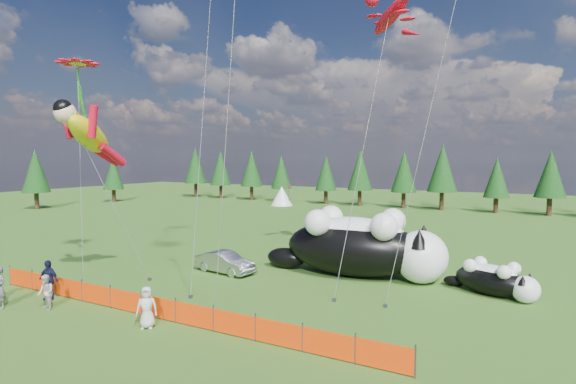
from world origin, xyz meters
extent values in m
plane|color=#143A0A|center=(0.00, 0.00, 0.00)|extent=(160.00, 160.00, 0.00)
cylinder|color=#262626|center=(-11.00, -3.00, 0.55)|extent=(0.06, 0.06, 1.10)
cylinder|color=#262626|center=(-9.00, -3.00, 0.55)|extent=(0.06, 0.06, 1.10)
cylinder|color=#262626|center=(-7.00, -3.00, 0.55)|extent=(0.06, 0.06, 1.10)
cylinder|color=#262626|center=(-5.00, -3.00, 0.55)|extent=(0.06, 0.06, 1.10)
cylinder|color=#262626|center=(-3.00, -3.00, 0.55)|extent=(0.06, 0.06, 1.10)
cylinder|color=#262626|center=(-1.00, -3.00, 0.55)|extent=(0.06, 0.06, 1.10)
cylinder|color=#262626|center=(1.00, -3.00, 0.55)|extent=(0.06, 0.06, 1.10)
cylinder|color=#262626|center=(3.00, -3.00, 0.55)|extent=(0.06, 0.06, 1.10)
cylinder|color=#262626|center=(5.00, -3.00, 0.55)|extent=(0.06, 0.06, 1.10)
cylinder|color=#262626|center=(7.00, -3.00, 0.55)|extent=(0.06, 0.06, 1.10)
cylinder|color=#262626|center=(9.00, -3.00, 0.55)|extent=(0.06, 0.06, 1.10)
cylinder|color=#262626|center=(11.00, -3.00, 0.55)|extent=(0.06, 0.06, 1.10)
cube|color=#F83B05|center=(-10.00, -3.00, 0.50)|extent=(2.00, 0.04, 0.90)
cube|color=#F83B05|center=(-8.00, -3.00, 0.50)|extent=(2.00, 0.04, 0.90)
cube|color=#F83B05|center=(-6.00, -3.00, 0.50)|extent=(2.00, 0.04, 0.90)
cube|color=#F83B05|center=(-4.00, -3.00, 0.50)|extent=(2.00, 0.04, 0.90)
cube|color=#F83B05|center=(-2.00, -3.00, 0.50)|extent=(2.00, 0.04, 0.90)
cube|color=#F83B05|center=(0.00, -3.00, 0.50)|extent=(2.00, 0.04, 0.90)
cube|color=#F83B05|center=(2.00, -3.00, 0.50)|extent=(2.00, 0.04, 0.90)
cube|color=#F83B05|center=(4.00, -3.00, 0.50)|extent=(2.00, 0.04, 0.90)
cube|color=#F83B05|center=(6.00, -3.00, 0.50)|extent=(2.00, 0.04, 0.90)
cube|color=#F83B05|center=(8.00, -3.00, 0.50)|extent=(2.00, 0.04, 0.90)
cube|color=#F83B05|center=(10.00, -3.00, 0.50)|extent=(2.00, 0.04, 0.90)
ellipsoid|color=black|center=(4.93, 7.88, 1.66)|extent=(8.55, 4.47, 3.31)
ellipsoid|color=white|center=(4.93, 7.88, 2.49)|extent=(6.45, 3.22, 2.02)
sphere|color=white|center=(8.78, 8.16, 1.47)|extent=(2.95, 2.95, 2.95)
sphere|color=#EC5C8E|center=(10.03, 8.25, 1.47)|extent=(0.41, 0.41, 0.41)
ellipsoid|color=black|center=(0.52, 7.55, 0.64)|extent=(2.67, 1.48, 1.29)
cone|color=black|center=(8.85, 7.28, 2.65)|extent=(1.03, 1.03, 1.03)
cone|color=black|center=(8.72, 9.04, 2.65)|extent=(1.03, 1.03, 1.03)
sphere|color=white|center=(6.86, 9.22, 3.22)|extent=(1.55, 1.55, 1.55)
sphere|color=white|center=(7.04, 6.83, 3.22)|extent=(1.55, 1.55, 1.55)
sphere|color=white|center=(3.00, 8.93, 3.22)|extent=(1.55, 1.55, 1.55)
sphere|color=white|center=(3.18, 6.55, 3.22)|extent=(1.55, 1.55, 1.55)
ellipsoid|color=black|center=(12.38, 7.66, 0.74)|extent=(4.07, 2.95, 1.48)
ellipsoid|color=white|center=(12.38, 7.66, 1.11)|extent=(3.05, 2.16, 0.90)
sphere|color=white|center=(13.98, 7.03, 0.66)|extent=(1.31, 1.31, 1.31)
sphere|color=#EC5C8E|center=(14.50, 6.83, 0.66)|extent=(0.18, 0.18, 0.18)
ellipsoid|color=black|center=(10.54, 8.38, 0.29)|extent=(1.28, 0.95, 0.57)
cone|color=black|center=(13.84, 6.67, 1.18)|extent=(0.46, 0.46, 0.46)
cone|color=black|center=(14.12, 7.40, 1.18)|extent=(0.46, 0.46, 0.46)
sphere|color=white|center=(13.41, 7.83, 1.44)|extent=(0.69, 0.69, 0.69)
sphere|color=white|center=(13.02, 6.84, 1.44)|extent=(0.69, 0.69, 0.69)
sphere|color=white|center=(11.81, 8.46, 1.44)|extent=(0.69, 0.69, 0.69)
sphere|color=white|center=(11.42, 7.46, 1.44)|extent=(0.69, 0.69, 0.69)
imported|color=#ADADB1|center=(-2.15, 4.75, 0.64)|extent=(4.05, 1.87, 1.28)
imported|color=beige|center=(-5.37, -4.62, 0.82)|extent=(0.89, 0.67, 1.63)
imported|color=#131335|center=(-6.69, -3.60, 0.99)|extent=(1.22, 0.74, 1.97)
imported|color=beige|center=(0.35, -3.99, 0.87)|extent=(1.01, 0.92, 1.73)
cylinder|color=#595959|center=(-5.93, 0.24, 4.17)|extent=(0.03, 0.03, 8.55)
cube|color=#262626|center=(-4.90, 1.27, 0.08)|extent=(0.15, 0.15, 0.16)
cylinder|color=#595959|center=(5.88, 7.02, 7.97)|extent=(0.03, 0.03, 17.75)
cube|color=#262626|center=(5.80, 2.83, 0.08)|extent=(0.15, 0.15, 0.16)
cylinder|color=#595959|center=(-8.55, -0.22, 6.36)|extent=(0.03, 0.03, 12.83)
cube|color=#262626|center=(-7.30, -1.23, 0.08)|extent=(0.15, 0.15, 0.16)
cube|color=#208418|center=(-9.80, 0.79, 10.28)|extent=(0.18, 0.18, 4.03)
cylinder|color=#595959|center=(-2.47, 3.15, 8.83)|extent=(0.03, 0.03, 18.88)
cube|color=#262626|center=(-0.68, -0.11, 0.08)|extent=(0.15, 0.15, 0.16)
cylinder|color=#595959|center=(9.87, 5.87, 10.90)|extent=(0.03, 0.03, 22.42)
cube|color=#262626|center=(8.23, 3.17, 0.08)|extent=(0.15, 0.15, 0.16)
cylinder|color=#595959|center=(2.80, -1.84, 7.20)|extent=(0.03, 0.03, 14.14)
cube|color=#262626|center=(2.45, -2.24, 0.08)|extent=(0.15, 0.15, 0.16)
camera|label=1|loc=(14.02, -17.01, 6.99)|focal=28.00mm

